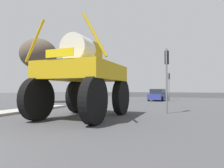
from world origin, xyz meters
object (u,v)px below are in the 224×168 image
at_px(oversize_sprayer, 84,76).
at_px(bare_tree_left, 39,54).
at_px(traffic_signal_near_left, 38,74).
at_px(sedan_ahead, 158,95).
at_px(traffic_signal_far_left, 169,80).
at_px(traffic_signal_near_right, 167,66).

relative_size(oversize_sprayer, bare_tree_left, 0.80).
bearing_deg(oversize_sprayer, traffic_signal_near_left, 60.87).
xyz_separation_m(sedan_ahead, traffic_signal_far_left, (1.22, 2.31, 2.07)).
distance_m(sedan_ahead, traffic_signal_far_left, 3.33).
height_order(sedan_ahead, bare_tree_left, bare_tree_left).
distance_m(sedan_ahead, traffic_signal_near_right, 13.56).
height_order(oversize_sprayer, bare_tree_left, bare_tree_left).
bearing_deg(sedan_ahead, traffic_signal_far_left, -21.54).
height_order(traffic_signal_near_right, bare_tree_left, bare_tree_left).
distance_m(traffic_signal_near_left, bare_tree_left, 6.65).
bearing_deg(traffic_signal_near_left, oversize_sprayer, -29.32).
height_order(oversize_sprayer, traffic_signal_near_right, oversize_sprayer).
height_order(oversize_sprayer, sedan_ahead, oversize_sprayer).
bearing_deg(sedan_ahead, traffic_signal_near_right, -163.76).
distance_m(oversize_sprayer, traffic_signal_near_right, 5.32).
relative_size(traffic_signal_near_left, traffic_signal_far_left, 0.98).
relative_size(traffic_signal_near_right, traffic_signal_far_left, 1.05).
xyz_separation_m(sedan_ahead, traffic_signal_near_right, (2.32, -13.17, 2.22)).
distance_m(oversize_sprayer, traffic_signal_far_left, 19.16).
xyz_separation_m(traffic_signal_near_left, traffic_signal_far_left, (9.02, 15.48, 0.07)).
xyz_separation_m(sedan_ahead, traffic_signal_near_left, (-7.80, -13.17, 2.00)).
xyz_separation_m(traffic_signal_near_left, bare_tree_left, (-4.07, 4.53, 2.67)).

